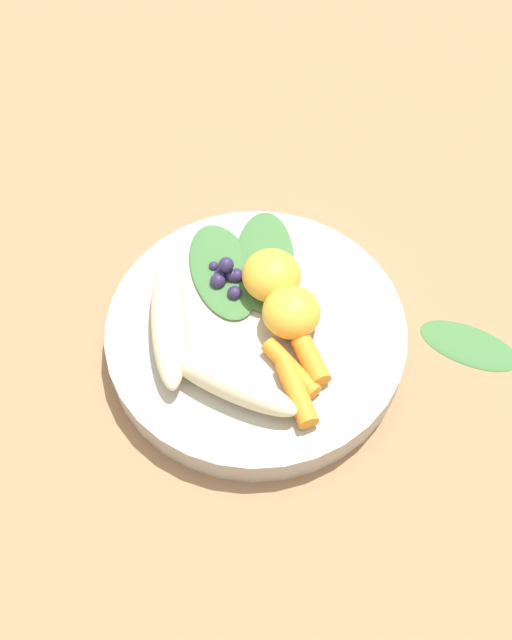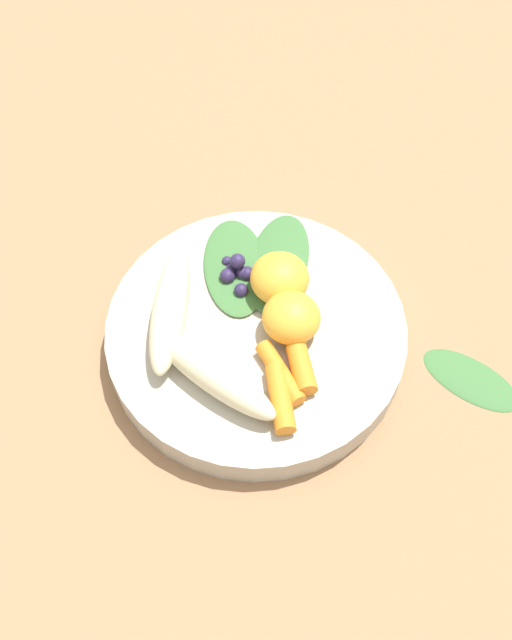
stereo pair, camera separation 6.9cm
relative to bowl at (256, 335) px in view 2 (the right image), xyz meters
name	(u,v)px [view 2 (the right image)]	position (x,y,z in m)	size (l,w,h in m)	color
ground_plane	(256,344)	(0.00, 0.00, -0.02)	(2.40, 2.40, 0.00)	#99704C
bowl	(256,335)	(0.00, 0.00, 0.00)	(0.28, 0.28, 0.03)	#B2AD9E
banana_peeled_left	(212,373)	(0.04, -0.06, 0.03)	(0.14, 0.03, 0.03)	beige
banana_peeled_right	(170,310)	(-0.04, -0.07, 0.03)	(0.14, 0.03, 0.03)	beige
orange_segment_near	(280,278)	(-0.03, 0.03, 0.04)	(0.05, 0.05, 0.04)	#F4A833
orange_segment_far	(291,318)	(0.02, 0.03, 0.04)	(0.05, 0.05, 0.04)	#F4A833
carrot_front	(280,398)	(0.08, -0.01, 0.02)	(0.02, 0.02, 0.06)	orange
carrot_mid_left	(284,372)	(0.06, 0.00, 0.02)	(0.02, 0.02, 0.06)	orange
carrot_mid_right	(302,369)	(0.06, 0.02, 0.03)	(0.02, 0.02, 0.05)	orange
blueberry_pile	(241,272)	(-0.06, 0.01, 0.02)	(0.05, 0.05, 0.03)	#2D234C
kale_leaf_left	(278,263)	(-0.06, 0.05, 0.02)	(0.12, 0.06, 0.01)	#3D7038
kale_leaf_right	(235,267)	(-0.07, 0.01, 0.02)	(0.12, 0.06, 0.01)	#3D7038
kale_leaf_stray	(471,379)	(0.11, 0.17, -0.01)	(0.10, 0.04, 0.01)	#3D7038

